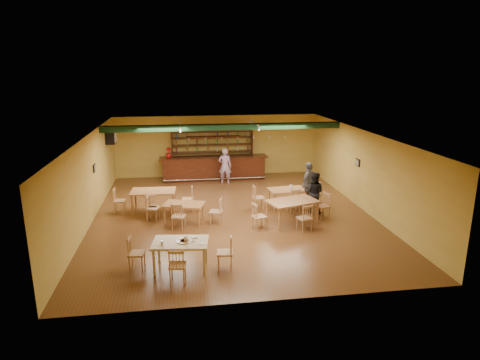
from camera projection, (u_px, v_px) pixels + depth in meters
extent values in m
plane|color=brown|center=(233.00, 214.00, 15.41)|extent=(12.00, 12.00, 0.00)
cube|color=black|center=(224.00, 127.00, 17.34)|extent=(10.00, 0.30, 0.25)
cube|color=silver|center=(180.00, 124.00, 17.64)|extent=(0.05, 2.50, 0.05)
cube|color=silver|center=(254.00, 123.00, 18.09)|extent=(0.05, 2.50, 0.05)
cube|color=silver|center=(111.00, 137.00, 18.14)|extent=(0.34, 0.70, 0.48)
cube|color=black|center=(94.00, 168.00, 15.23)|extent=(0.04, 0.34, 0.28)
cube|color=black|center=(358.00, 163.00, 16.14)|extent=(0.04, 0.34, 0.28)
cube|color=black|center=(214.00, 168.00, 20.15)|extent=(5.17, 0.85, 1.13)
cube|color=black|center=(213.00, 154.00, 20.60)|extent=(4.00, 0.40, 2.28)
imported|color=#A7100F|center=(168.00, 153.00, 19.64)|extent=(0.36, 0.36, 0.50)
cube|color=#A26F39|center=(154.00, 201.00, 15.64)|extent=(1.70, 1.08, 0.82)
cube|color=#A26F39|center=(287.00, 198.00, 16.20)|extent=(1.50, 1.00, 0.71)
cube|color=#A26F39|center=(184.00, 213.00, 14.56)|extent=(1.55, 1.19, 0.69)
cube|color=#A26F39|center=(292.00, 212.00, 14.41)|extent=(1.90, 1.45, 0.84)
cube|color=#C9B787|center=(181.00, 255.00, 11.16)|extent=(1.57, 1.11, 0.78)
cylinder|color=silver|center=(184.00, 241.00, 11.07)|extent=(0.50, 0.50, 0.01)
cylinder|color=#EAE5C6|center=(162.00, 243.00, 10.82)|extent=(0.08, 0.08, 0.11)
cube|color=white|center=(194.00, 237.00, 11.30)|extent=(0.21, 0.17, 0.03)
cube|color=silver|center=(190.00, 240.00, 11.14)|extent=(0.27, 0.31, 0.00)
cylinder|color=white|center=(202.00, 243.00, 10.93)|extent=(0.25, 0.25, 0.01)
imported|color=#874AA1|center=(225.00, 166.00, 19.35)|extent=(0.69, 0.54, 1.68)
imported|color=black|center=(314.00, 193.00, 15.44)|extent=(0.94, 0.87, 1.55)
imported|color=slate|center=(309.00, 183.00, 16.37)|extent=(0.99, 1.01, 1.70)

